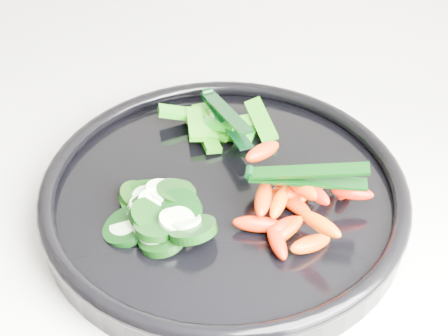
% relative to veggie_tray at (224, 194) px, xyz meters
% --- Properties ---
extents(veggie_tray, '(0.37, 0.37, 0.04)m').
position_rel_veggie_tray_xyz_m(veggie_tray, '(0.00, 0.00, 0.00)').
color(veggie_tray, black).
rests_on(veggie_tray, counter).
extents(cucumber_pile, '(0.13, 0.12, 0.04)m').
position_rel_veggie_tray_xyz_m(cucumber_pile, '(-0.04, -0.06, 0.01)').
color(cucumber_pile, black).
rests_on(cucumber_pile, veggie_tray).
extents(carrot_pile, '(0.14, 0.14, 0.05)m').
position_rel_veggie_tray_xyz_m(carrot_pile, '(0.08, -0.00, 0.02)').
color(carrot_pile, '#E13300').
rests_on(carrot_pile, veggie_tray).
extents(pepper_pile, '(0.14, 0.10, 0.04)m').
position_rel_veggie_tray_xyz_m(pepper_pile, '(-0.05, 0.09, 0.01)').
color(pepper_pile, '#176709').
rests_on(pepper_pile, veggie_tray).
extents(tong_carrot, '(0.11, 0.05, 0.02)m').
position_rel_veggie_tray_xyz_m(tong_carrot, '(0.08, 0.00, 0.05)').
color(tong_carrot, black).
rests_on(tong_carrot, carrot_pile).
extents(tong_pepper, '(0.10, 0.08, 0.02)m').
position_rel_veggie_tray_xyz_m(tong_pepper, '(-0.04, 0.09, 0.03)').
color(tong_pepper, black).
rests_on(tong_pepper, pepper_pile).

